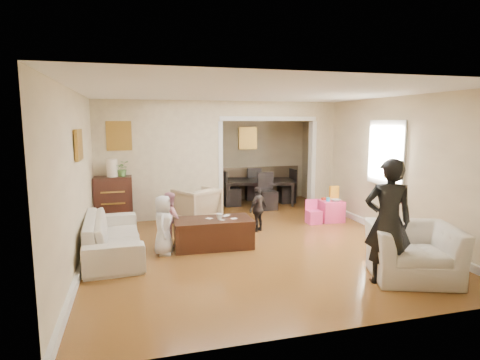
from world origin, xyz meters
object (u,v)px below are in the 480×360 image
object	(u,v)px
child_kneel_a	(163,225)
child_kneel_b	(170,219)
dresser	(114,202)
dining_table	(260,192)
child_toddler	(258,209)
table_lamp	(112,168)
coffee_cup	(219,216)
play_table	(331,211)
adult_person	(388,222)
armchair_back	(197,205)
cyan_cup	(328,199)
sofa	(113,235)
coffee_table	(213,233)
armchair_front	(412,252)

from	to	relation	value
child_kneel_a	child_kneel_b	world-z (taller)	child_kneel_a
dresser	dining_table	world-z (taller)	dresser
child_kneel_b	child_toddler	bearing A→B (deg)	-92.75
table_lamp	child_toddler	world-z (taller)	table_lamp
coffee_cup	child_kneel_b	bearing A→B (deg)	156.37
dresser	play_table	distance (m)	4.60
adult_person	armchair_back	bearing A→B (deg)	-43.19
dining_table	child_toddler	size ratio (longest dim) A/B	2.01
table_lamp	cyan_cup	bearing A→B (deg)	-10.79
sofa	dining_table	distance (m)	4.73
armchair_back	coffee_table	world-z (taller)	armchair_back
cyan_cup	child_kneel_b	bearing A→B (deg)	-167.60
coffee_cup	adult_person	world-z (taller)	adult_person
cyan_cup	dining_table	bearing A→B (deg)	111.29
sofa	child_toddler	distance (m)	2.78
child_toddler	coffee_table	bearing A→B (deg)	-1.63
table_lamp	child_kneel_b	world-z (taller)	table_lamp
cyan_cup	child_kneel_b	xyz separation A→B (m)	(-3.42, -0.75, -0.02)
dresser	dining_table	distance (m)	3.82
table_lamp	child_toddler	bearing A→B (deg)	-22.62
child_kneel_a	table_lamp	bearing A→B (deg)	35.37
dining_table	adult_person	distance (m)	5.33
coffee_cup	adult_person	size ratio (longest dim) A/B	0.07
armchair_front	table_lamp	size ratio (longest dim) A/B	3.14
armchair_back	child_kneel_b	xyz separation A→B (m)	(-0.70, -1.48, 0.10)
armchair_front	cyan_cup	bearing A→B (deg)	103.57
child_kneel_a	child_toddler	size ratio (longest dim) A/B	1.09
coffee_cup	play_table	world-z (taller)	coffee_cup
table_lamp	play_table	size ratio (longest dim) A/B	0.77
coffee_cup	play_table	bearing A→B (deg)	22.94
coffee_cup	child_kneel_b	distance (m)	0.88
table_lamp	sofa	bearing A→B (deg)	-88.24
adult_person	child_kneel_b	world-z (taller)	adult_person
coffee_table	cyan_cup	bearing A→B (deg)	21.14
sofa	coffee_cup	bearing A→B (deg)	-96.71
adult_person	child_toddler	world-z (taller)	adult_person
child_kneel_a	sofa	bearing A→B (deg)	87.92
dresser	coffee_cup	bearing A→B (deg)	-47.24
table_lamp	coffee_table	bearing A→B (deg)	-48.13
sofa	adult_person	distance (m)	4.20
dining_table	child_toddler	bearing A→B (deg)	-94.92
child_kneel_a	armchair_back	bearing A→B (deg)	-10.88
sofa	armchair_back	xyz separation A→B (m)	(1.64, 1.72, 0.06)
armchair_back	coffee_cup	size ratio (longest dim) A/B	7.50
armchair_front	child_toddler	bearing A→B (deg)	135.40
armchair_front	child_kneel_b	world-z (taller)	child_kneel_b
play_table	child_kneel_a	size ratio (longest dim) A/B	0.48
cyan_cup	armchair_back	bearing A→B (deg)	165.11
dining_table	child_kneel_b	xyz separation A→B (m)	(-2.58, -2.91, 0.16)
sofa	cyan_cup	xyz separation A→B (m)	(4.37, 0.99, 0.17)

